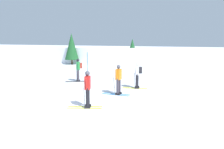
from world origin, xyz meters
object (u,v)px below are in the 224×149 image
object	(u,v)px
skier_red	(87,88)
conifer_far_right	(72,46)
skier_orange	(118,79)
skier_green	(78,69)
trail_marker_pole	(87,64)
skier_white	(138,74)
conifer_far_left	(132,49)

from	to	relation	value
skier_red	conifer_far_right	size ratio (longest dim) A/B	0.44
skier_orange	skier_red	bearing A→B (deg)	-94.92
skier_green	trail_marker_pole	world-z (taller)	trail_marker_pole
skier_white	conifer_far_left	size ratio (longest dim) A/B	0.53
skier_orange	skier_red	world-z (taller)	same
skier_white	conifer_far_right	xyz separation A→B (m)	(-12.24, 10.90, 1.27)
skier_white	skier_red	xyz separation A→B (m)	(-0.68, -5.17, -0.04)
skier_green	skier_orange	xyz separation A→B (m)	(4.40, -2.79, -0.04)
conifer_far_right	trail_marker_pole	bearing A→B (deg)	-48.51
skier_red	trail_marker_pole	bearing A→B (deg)	120.12
trail_marker_pole	conifer_far_right	xyz separation A→B (m)	(-6.53, 7.38, 1.22)
skier_orange	conifer_far_left	distance (m)	16.92
skier_orange	conifer_far_right	size ratio (longest dim) A/B	0.44
skier_orange	trail_marker_pole	distance (m)	7.75
skier_green	skier_white	bearing A→B (deg)	-7.55
skier_white	skier_green	bearing A→B (deg)	172.45
skier_orange	trail_marker_pole	world-z (taller)	trail_marker_pole
skier_white	conifer_far_left	bearing A→B (deg)	110.96
skier_orange	skier_white	size ratio (longest dim) A/B	1.00
trail_marker_pole	conifer_far_right	size ratio (longest dim) A/B	0.52
trail_marker_pole	conifer_far_left	xyz separation A→B (m)	(0.35, 10.49, 0.89)
conifer_far_right	skier_red	bearing A→B (deg)	-54.24
skier_red	trail_marker_pole	xyz separation A→B (m)	(-5.04, 8.68, 0.09)
skier_white	trail_marker_pole	bearing A→B (deg)	148.40
conifer_far_left	skier_white	bearing A→B (deg)	-69.04
skier_red	conifer_far_right	bearing A→B (deg)	125.76
skier_red	conifer_far_left	xyz separation A→B (m)	(-4.69, 19.17, 0.99)
skier_green	conifer_far_left	xyz separation A→B (m)	(-0.55, 13.37, 0.95)
skier_red	conifer_far_left	bearing A→B (deg)	103.75
skier_white	skier_red	world-z (taller)	same
skier_green	skier_red	bearing A→B (deg)	-54.49
conifer_far_left	skier_orange	bearing A→B (deg)	-72.96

